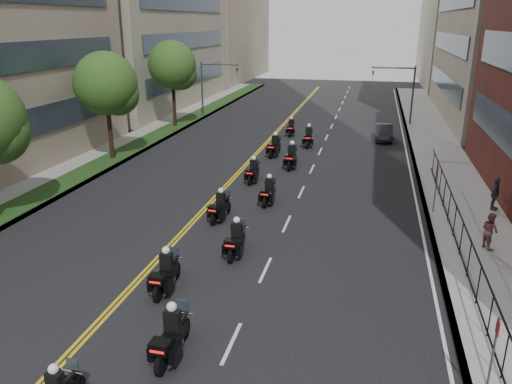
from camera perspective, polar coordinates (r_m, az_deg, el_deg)
sidewalk_right at (r=34.42m, az=21.11°, el=1.65°), size 4.00×90.00×0.15m
sidewalk_left at (r=38.99m, az=-16.38°, el=4.09°), size 4.00×90.00×0.15m
grass_strip at (r=38.59m, az=-15.35°, el=4.18°), size 2.00×90.00×0.04m
building_left_far at (r=90.54m, az=-5.79°, el=21.04°), size 16.00×28.00×26.00m
iron_fence at (r=21.90m, az=22.78°, el=-5.92°), size 0.05×28.00×1.50m
street_trees at (r=32.21m, az=-21.26°, el=9.79°), size 4.40×38.40×7.98m
traffic_signal_right at (r=50.12m, az=16.44°, el=11.48°), size 4.09×0.20×5.60m
traffic_signal_left at (r=52.71m, az=-5.20°, el=12.49°), size 4.09×0.20×5.60m
motorcycle_1 at (r=15.57m, az=-9.65°, el=-16.01°), size 0.56×2.43×1.80m
motorcycle_2 at (r=18.98m, az=-10.28°, el=-9.23°), size 0.54×2.37×1.75m
motorcycle_3 at (r=21.42m, az=-2.30°, el=-5.57°), size 0.53×2.32×1.72m
motorcycle_4 at (r=25.17m, az=-4.13°, el=-1.81°), size 0.68×2.26×1.67m
motorcycle_5 at (r=27.37m, az=1.46°, el=-0.02°), size 0.54×2.27×1.68m
motorcycle_6 at (r=31.11m, az=-0.33°, el=2.31°), size 0.52×2.23×1.65m
motorcycle_7 at (r=34.21m, az=4.08°, el=3.96°), size 0.58×2.54×1.88m
motorcycle_8 at (r=37.21m, az=2.15°, el=5.19°), size 0.70×2.46×1.82m
motorcycle_9 at (r=40.34m, az=6.01°, el=6.20°), size 0.61×2.49×1.84m
motorcycle_10 at (r=44.24m, az=4.03°, el=7.30°), size 0.56×2.26×1.67m
parked_sedan at (r=43.77m, az=14.42°, el=6.61°), size 1.38×3.95×1.30m
pedestrian_b at (r=23.94m, az=25.15°, el=-4.00°), size 0.91×0.98×1.62m
pedestrian_c at (r=28.85m, az=25.65°, el=-0.17°), size 0.86×1.12×1.77m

